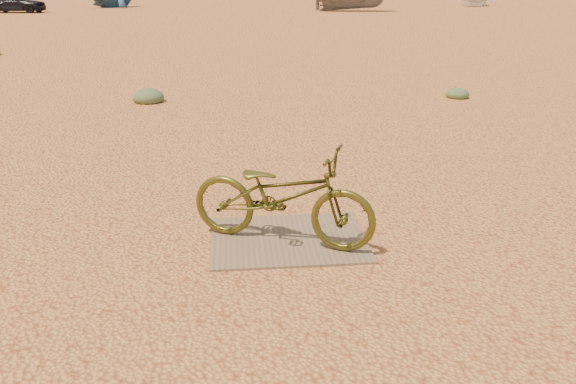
{
  "coord_description": "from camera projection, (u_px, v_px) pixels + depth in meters",
  "views": [
    {
      "loc": [
        -0.52,
        -4.11,
        2.28
      ],
      "look_at": [
        -0.06,
        0.56,
        0.48
      ],
      "focal_mm": 35.0,
      "sensor_mm": 36.0,
      "label": 1
    }
  ],
  "objects": [
    {
      "name": "ground",
      "position": [
        302.0,
        269.0,
        4.68
      ],
      "size": [
        120.0,
        120.0,
        0.0
      ],
      "primitive_type": "plane",
      "color": "#DFA05A",
      "rests_on": "ground"
    },
    {
      "name": "boat_far_right",
      "position": [
        475.0,
        0.0,
        46.98
      ],
      "size": [
        5.28,
        5.83,
        0.99
      ],
      "primitive_type": "imported",
      "rotation": [
        0.0,
        0.0,
        -0.49
      ],
      "color": "white",
      "rests_on": "ground"
    },
    {
      "name": "plywood_board",
      "position": [
        288.0,
        239.0,
        5.19
      ],
      "size": [
        1.42,
        1.08,
        0.02
      ],
      "primitive_type": "cube",
      "color": "#72644F",
      "rests_on": "ground"
    },
    {
      "name": "bicycle",
      "position": [
        282.0,
        196.0,
        4.96
      ],
      "size": [
        1.79,
        1.21,
        0.89
      ],
      "primitive_type": "imported",
      "rotation": [
        0.0,
        0.0,
        1.16
      ],
      "color": "#48491A",
      "rests_on": "plywood_board"
    },
    {
      "name": "car",
      "position": [
        15.0,
        2.0,
        37.98
      ],
      "size": [
        4.08,
        2.06,
        1.33
      ],
      "primitive_type": "imported",
      "rotation": [
        0.0,
        0.0,
        1.44
      ],
      "color": "black",
      "rests_on": "ground"
    },
    {
      "name": "kale_a",
      "position": [
        149.0,
        102.0,
        10.93
      ],
      "size": [
        0.61,
        0.61,
        0.34
      ],
      "primitive_type": "ellipsoid",
      "color": "#5E734F",
      "rests_on": "ground"
    },
    {
      "name": "kale_b",
      "position": [
        457.0,
        98.0,
        11.32
      ],
      "size": [
        0.46,
        0.46,
        0.25
      ],
      "primitive_type": "ellipsoid",
      "color": "#5E734F",
      "rests_on": "ground"
    }
  ]
}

